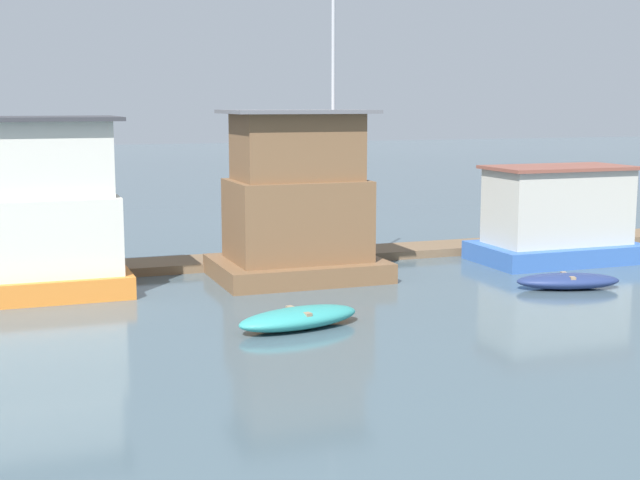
% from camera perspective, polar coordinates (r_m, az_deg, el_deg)
% --- Properties ---
extents(ground_plane, '(200.00, 200.00, 0.00)m').
position_cam_1_polar(ground_plane, '(29.82, -0.66, -2.38)').
color(ground_plane, '#475B66').
extents(dock_walkway, '(33.80, 2.08, 0.30)m').
position_cam_1_polar(dock_walkway, '(32.58, -2.40, -1.17)').
color(dock_walkway, brown).
rests_on(dock_walkway, ground_plane).
extents(houseboat_orange, '(5.83, 3.92, 5.37)m').
position_cam_1_polar(houseboat_orange, '(28.22, -18.26, 1.69)').
color(houseboat_orange, orange).
rests_on(houseboat_orange, ground_plane).
extents(houseboat_brown, '(5.44, 4.15, 10.03)m').
position_cam_1_polar(houseboat_brown, '(29.32, -1.49, 2.25)').
color(houseboat_brown, brown).
rests_on(houseboat_brown, ground_plane).
extents(houseboat_blue, '(5.91, 3.51, 3.51)m').
position_cam_1_polar(houseboat_blue, '(33.73, 14.95, 1.38)').
color(houseboat_blue, '#3866B7').
rests_on(houseboat_blue, ground_plane).
extents(dinghy_teal, '(3.63, 2.00, 0.54)m').
position_cam_1_polar(dinghy_teal, '(23.07, -1.37, -5.01)').
color(dinghy_teal, teal).
rests_on(dinghy_teal, ground_plane).
extents(dinghy_navy, '(3.46, 2.03, 0.49)m').
position_cam_1_polar(dinghy_navy, '(28.97, 15.58, -2.54)').
color(dinghy_navy, navy).
rests_on(dinghy_navy, ground_plane).
extents(mooring_post_near_left, '(0.31, 0.31, 2.07)m').
position_cam_1_polar(mooring_post_near_left, '(31.98, 2.07, 0.25)').
color(mooring_post_near_left, brown).
rests_on(mooring_post_near_left, ground_plane).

